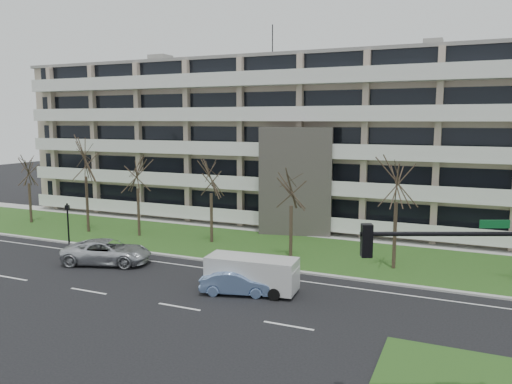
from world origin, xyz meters
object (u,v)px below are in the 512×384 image
at_px(white_van, 253,271).
at_px(silver_pickup, 107,252).
at_px(pedestrian_signal, 68,218).
at_px(traffic_signal, 472,291).
at_px(blue_sedan, 237,282).

bearing_deg(white_van, silver_pickup, 169.59).
height_order(silver_pickup, white_van, white_van).
distance_m(white_van, pedestrian_signal, 18.03).
relative_size(traffic_signal, pedestrian_signal, 2.02).
bearing_deg(pedestrian_signal, silver_pickup, -48.15).
relative_size(silver_pickup, white_van, 1.11).
relative_size(blue_sedan, white_van, 0.77).
distance_m(white_van, traffic_signal, 14.08).
distance_m(silver_pickup, white_van, 11.30).
bearing_deg(white_van, blue_sedan, -137.62).
bearing_deg(silver_pickup, traffic_signal, -129.49).
distance_m(silver_pickup, pedestrian_signal, 7.09).
bearing_deg(white_van, pedestrian_signal, 162.05).
xyz_separation_m(silver_pickup, white_van, (11.23, -1.16, 0.38)).
relative_size(silver_pickup, traffic_signal, 0.89).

